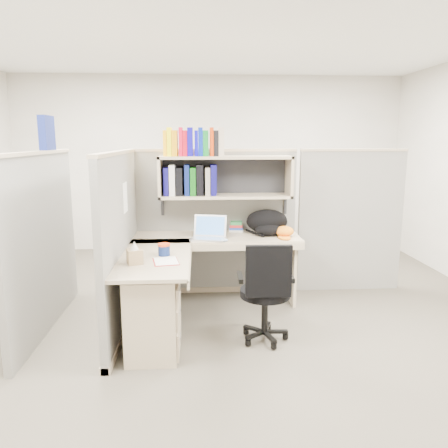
{
  "coord_description": "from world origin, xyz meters",
  "views": [
    {
      "loc": [
        -0.19,
        -3.92,
        1.73
      ],
      "look_at": [
        0.06,
        0.25,
        0.92
      ],
      "focal_mm": 35.0,
      "sensor_mm": 36.0,
      "label": 1
    }
  ],
  "objects": [
    {
      "name": "snack_canister",
      "position": [
        -0.49,
        -0.19,
        0.79
      ],
      "size": [
        0.11,
        0.11,
        0.11
      ],
      "color": "#0D1D50",
      "rests_on": "desk"
    },
    {
      "name": "mouse",
      "position": [
        0.06,
        0.31,
        0.75
      ],
      "size": [
        0.08,
        0.06,
        0.03
      ],
      "primitive_type": "ellipsoid",
      "rotation": [
        0.0,
        0.0,
        -0.06
      ],
      "color": "#8FAACB",
      "rests_on": "desk"
    },
    {
      "name": "book_stack",
      "position": [
        0.23,
        0.84,
        0.78
      ],
      "size": [
        0.18,
        0.23,
        0.1
      ],
      "primitive_type": null,
      "rotation": [
        0.0,
        0.0,
        -0.09
      ],
      "color": "gray",
      "rests_on": "desk"
    },
    {
      "name": "ground",
      "position": [
        0.0,
        0.0,
        0.0
      ],
      "size": [
        6.0,
        6.0,
        0.0
      ],
      "primitive_type": "plane",
      "color": "#3B352D",
      "rests_on": "ground"
    },
    {
      "name": "desk",
      "position": [
        -0.41,
        -0.29,
        0.44
      ],
      "size": [
        1.74,
        1.75,
        0.73
      ],
      "color": "tan",
      "rests_on": "ground"
    },
    {
      "name": "room_shell",
      "position": [
        0.0,
        0.0,
        1.62
      ],
      "size": [
        6.0,
        6.0,
        6.0
      ],
      "color": "#AEA89D",
      "rests_on": "ground"
    },
    {
      "name": "orange_cap",
      "position": [
        0.71,
        0.51,
        0.78
      ],
      "size": [
        0.24,
        0.26,
        0.11
      ],
      "primitive_type": null,
      "rotation": [
        0.0,
        0.0,
        -0.18
      ],
      "color": "orange",
      "rests_on": "desk"
    },
    {
      "name": "backpack",
      "position": [
        0.55,
        0.61,
        0.86
      ],
      "size": [
        0.48,
        0.39,
        0.26
      ],
      "primitive_type": null,
      "rotation": [
        0.0,
        0.0,
        0.12
      ],
      "color": "black",
      "rests_on": "desk"
    },
    {
      "name": "loose_paper",
      "position": [
        -0.47,
        -0.37,
        0.73
      ],
      "size": [
        0.23,
        0.28,
        0.0
      ],
      "primitive_type": null,
      "rotation": [
        0.0,
        0.0,
        0.17
      ],
      "color": "silver",
      "rests_on": "desk"
    },
    {
      "name": "task_chair",
      "position": [
        0.37,
        -0.43,
        0.32
      ],
      "size": [
        0.47,
        0.44,
        0.9
      ],
      "color": "black",
      "rests_on": "ground"
    },
    {
      "name": "tissue_box",
      "position": [
        -0.71,
        -0.43,
        0.82
      ],
      "size": [
        0.15,
        0.15,
        0.19
      ],
      "primitive_type": null,
      "rotation": [
        0.0,
        0.0,
        0.33
      ],
      "color": "tan",
      "rests_on": "desk"
    },
    {
      "name": "paper_cup",
      "position": [
        0.02,
        0.75,
        0.78
      ],
      "size": [
        0.07,
        0.07,
        0.1
      ],
      "primitive_type": "cylinder",
      "rotation": [
        0.0,
        0.0,
        -0.01
      ],
      "color": "white",
      "rests_on": "desk"
    },
    {
      "name": "cubicle",
      "position": [
        -0.37,
        0.45,
        0.91
      ],
      "size": [
        3.79,
        1.84,
        1.95
      ],
      "color": "slate",
      "rests_on": "ground"
    },
    {
      "name": "laptop",
      "position": [
        -0.09,
        0.41,
        0.85
      ],
      "size": [
        0.41,
        0.41,
        0.24
      ],
      "primitive_type": null,
      "rotation": [
        0.0,
        0.0,
        -0.22
      ],
      "color": "silver",
      "rests_on": "desk"
    }
  ]
}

